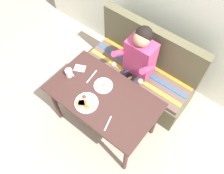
# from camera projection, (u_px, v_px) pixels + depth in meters

# --- Properties ---
(ground_plane) EXTENTS (8.00, 8.00, 0.00)m
(ground_plane) POSITION_uv_depth(u_px,v_px,m) (105.00, 124.00, 3.09)
(ground_plane) COLOR tan
(table) EXTENTS (1.20, 0.70, 0.73)m
(table) POSITION_uv_depth(u_px,v_px,m) (103.00, 100.00, 2.55)
(table) COLOR #3E2522
(table) RESTS_ON ground
(couch) EXTENTS (1.44, 0.56, 1.00)m
(couch) POSITION_uv_depth(u_px,v_px,m) (140.00, 73.00, 3.14)
(couch) COLOR brown
(couch) RESTS_ON ground
(person) EXTENTS (0.45, 0.61, 1.21)m
(person) POSITION_uv_depth(u_px,v_px,m) (136.00, 62.00, 2.72)
(person) COLOR #B73C6C
(person) RESTS_ON ground
(plate_breakfast) EXTENTS (0.25, 0.25, 0.05)m
(plate_breakfast) POSITION_uv_depth(u_px,v_px,m) (86.00, 103.00, 2.42)
(plate_breakfast) COLOR white
(plate_breakfast) RESTS_ON table
(plate_eggs) EXTENTS (0.21, 0.21, 0.04)m
(plate_eggs) POSITION_uv_depth(u_px,v_px,m) (103.00, 86.00, 2.54)
(plate_eggs) COLOR white
(plate_eggs) RESTS_ON table
(coffee_mug) EXTENTS (0.12, 0.08, 0.09)m
(coffee_mug) POSITION_uv_depth(u_px,v_px,m) (69.00, 73.00, 2.59)
(coffee_mug) COLOR white
(coffee_mug) RESTS_ON table
(napkin) EXTENTS (0.16, 0.14, 0.01)m
(napkin) POSITION_uv_depth(u_px,v_px,m) (80.00, 68.00, 2.68)
(napkin) COLOR silver
(napkin) RESTS_ON table
(fork) EXTENTS (0.06, 0.17, 0.00)m
(fork) POSITION_uv_depth(u_px,v_px,m) (108.00, 123.00, 2.31)
(fork) COLOR silver
(fork) RESTS_ON table
(knife) EXTENTS (0.04, 0.20, 0.00)m
(knife) POSITION_uv_depth(u_px,v_px,m) (92.00, 76.00, 2.62)
(knife) COLOR silver
(knife) RESTS_ON table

